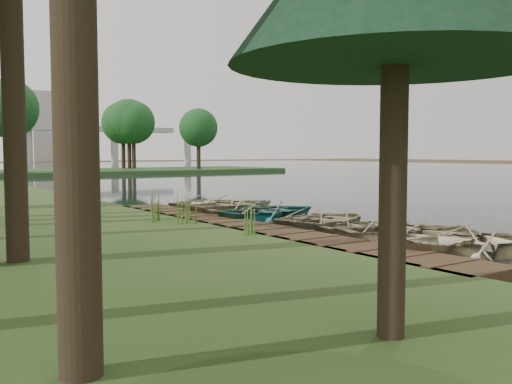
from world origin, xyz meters
TOP-DOWN VIEW (x-y plane):
  - ground at (0.00, 0.00)m, footprint 300.00×300.00m
  - water at (30.00, 20.00)m, footprint 130.00×200.00m
  - boardwalk at (-1.60, 0.00)m, footprint 1.60×16.00m
  - peninsula at (8.00, 50.00)m, footprint 50.00×14.00m
  - far_trees at (4.67, 50.00)m, footprint 45.60×5.60m
  - building_a at (30.00, 140.00)m, footprint 10.00×8.00m
  - rowboat_0 at (0.92, -5.99)m, footprint 4.34×3.67m
  - rowboat_1 at (0.81, -5.04)m, footprint 4.57×3.99m
  - rowboat_2 at (1.00, -3.43)m, footprint 3.97×3.40m
  - rowboat_3 at (1.08, -2.15)m, footprint 3.41×2.74m
  - rowboat_4 at (1.21, -0.58)m, footprint 4.03×3.41m
  - rowboat_5 at (1.12, 0.36)m, footprint 3.42×2.81m
  - rowboat_6 at (0.80, 2.13)m, footprint 3.98×2.92m
  - rowboat_7 at (0.78, 3.25)m, footprint 4.13×3.37m
  - rowboat_8 at (0.96, 4.78)m, footprint 4.29×3.29m
  - rowboat_9 at (1.08, 5.63)m, footprint 3.60×2.97m
  - rowboat_10 at (0.99, 7.18)m, footprint 3.55×2.83m
  - reeds_0 at (-2.60, -1.47)m, footprint 0.60×0.60m
  - reeds_1 at (-2.89, 1.40)m, footprint 0.60×0.60m
  - reeds_2 at (-3.45, 2.41)m, footprint 0.60×0.60m
  - reeds_3 at (-4.20, 7.27)m, footprint 0.60×0.60m

SIDE VIEW (x-z plane):
  - ground at x=0.00m, z-range 0.00..0.00m
  - water at x=30.00m, z-range 0.00..0.05m
  - boardwalk at x=-1.60m, z-range 0.00..0.30m
  - peninsula at x=8.00m, z-range 0.00..0.45m
  - rowboat_5 at x=1.12m, z-range 0.05..0.67m
  - rowboat_3 at x=1.08m, z-range 0.05..0.68m
  - rowboat_9 at x=1.08m, z-range 0.05..0.70m
  - rowboat_10 at x=0.99m, z-range 0.05..0.71m
  - rowboat_2 at x=1.00m, z-range 0.05..0.74m
  - rowboat_4 at x=1.21m, z-range 0.05..0.76m
  - rowboat_7 at x=0.78m, z-range 0.05..0.80m
  - rowboat_0 at x=0.92m, z-range 0.05..0.82m
  - rowboat_1 at x=0.81m, z-range 0.05..0.84m
  - rowboat_6 at x=0.80m, z-range 0.05..0.85m
  - rowboat_8 at x=0.96m, z-range 0.05..0.88m
  - reeds_3 at x=-4.20m, z-range 0.30..1.16m
  - reeds_0 at x=-2.60m, z-range 0.30..1.21m
  - reeds_1 at x=-2.89m, z-range 0.30..1.24m
  - reeds_2 at x=-3.45m, z-range 0.30..1.26m
  - far_trees at x=4.67m, z-range 2.03..10.83m
  - building_a at x=30.00m, z-range 0.00..18.00m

